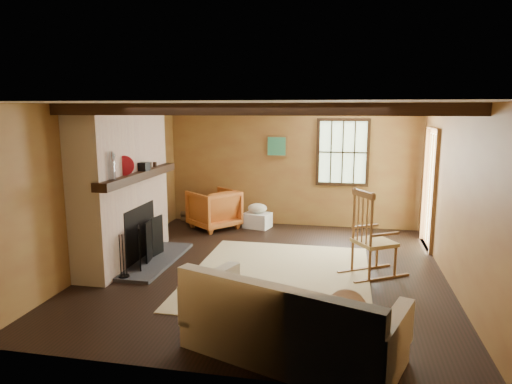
% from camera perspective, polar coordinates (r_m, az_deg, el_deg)
% --- Properties ---
extents(ground, '(5.50, 5.50, 0.00)m').
position_cam_1_polar(ground, '(6.81, 1.50, -9.69)').
color(ground, black).
rests_on(ground, ground).
extents(room_envelope, '(5.02, 5.52, 2.44)m').
position_cam_1_polar(room_envelope, '(6.66, 3.82, 4.29)').
color(room_envelope, olive).
rests_on(room_envelope, ground).
extents(fireplace, '(1.02, 2.30, 2.40)m').
position_cam_1_polar(fireplace, '(7.23, -16.13, 0.14)').
color(fireplace, '#9F5F3D').
rests_on(fireplace, ground).
extents(rug, '(2.50, 3.00, 0.01)m').
position_cam_1_polar(rug, '(6.60, 2.94, -10.36)').
color(rug, '#CAB286').
rests_on(rug, ground).
extents(rocking_chair, '(1.01, 0.88, 1.24)m').
position_cam_1_polar(rocking_chair, '(6.65, 14.25, -5.77)').
color(rocking_chair, '#A4904F').
rests_on(rocking_chair, ground).
extents(sofa, '(2.24, 1.56, 0.83)m').
position_cam_1_polar(sofa, '(4.50, 4.22, -16.59)').
color(sofa, silver).
rests_on(sofa, ground).
extents(firewood_pile, '(0.60, 0.11, 0.22)m').
position_cam_1_polar(firewood_pile, '(9.64, -7.65, -3.10)').
color(firewood_pile, brown).
rests_on(firewood_pile, ground).
extents(laundry_basket, '(0.58, 0.49, 0.30)m').
position_cam_1_polar(laundry_basket, '(9.10, 0.18, -3.55)').
color(laundry_basket, white).
rests_on(laundry_basket, ground).
extents(basket_pillow, '(0.42, 0.35, 0.19)m').
position_cam_1_polar(basket_pillow, '(9.04, 0.18, -2.04)').
color(basket_pillow, silver).
rests_on(basket_pillow, laundry_basket).
extents(armchair, '(1.18, 1.18, 0.77)m').
position_cam_1_polar(armchair, '(9.04, -5.28, -2.14)').
color(armchair, '#BF6026').
rests_on(armchair, ground).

